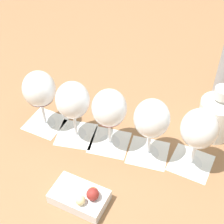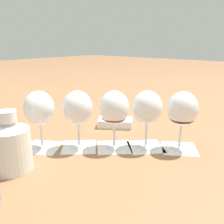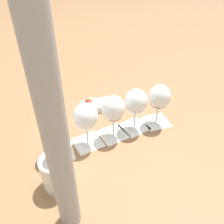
{
  "view_description": "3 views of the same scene",
  "coord_description": "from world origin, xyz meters",
  "px_view_note": "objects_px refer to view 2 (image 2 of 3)",
  "views": [
    {
      "loc": [
        -0.58,
        0.35,
        0.76
      ],
      "look_at": [
        0.0,
        0.0,
        0.13
      ],
      "focal_mm": 55.0,
      "sensor_mm": 36.0,
      "label": 1
    },
    {
      "loc": [
        0.47,
        -0.56,
        0.34
      ],
      "look_at": [
        0.0,
        0.0,
        0.13
      ],
      "focal_mm": 38.0,
      "sensor_mm": 36.0,
      "label": 2
    },
    {
      "loc": [
        0.18,
        -0.74,
        0.7
      ],
      "look_at": [
        0.0,
        0.0,
        0.13
      ],
      "focal_mm": 38.0,
      "sensor_mm": 36.0,
      "label": 3
    }
  ],
  "objects_px": {
    "wine_glass_0": "(39,110)",
    "wine_glass_1": "(78,110)",
    "wine_glass_2": "(114,110)",
    "snack_dish": "(114,121)",
    "wine_glass_3": "(147,110)",
    "wine_glass_4": "(182,111)",
    "ceramic_vase": "(11,145)"
  },
  "relations": [
    {
      "from": "wine_glass_1",
      "to": "snack_dish",
      "type": "relative_size",
      "value": 1.17
    },
    {
      "from": "wine_glass_2",
      "to": "wine_glass_3",
      "type": "height_order",
      "value": "same"
    },
    {
      "from": "wine_glass_1",
      "to": "wine_glass_0",
      "type": "bearing_deg",
      "value": -138.75
    },
    {
      "from": "wine_glass_1",
      "to": "snack_dish",
      "type": "xyz_separation_m",
      "value": [
        -0.04,
        0.24,
        -0.11
      ]
    },
    {
      "from": "wine_glass_0",
      "to": "wine_glass_2",
      "type": "bearing_deg",
      "value": 40.23
    },
    {
      "from": "wine_glass_2",
      "to": "snack_dish",
      "type": "relative_size",
      "value": 1.17
    },
    {
      "from": "wine_glass_0",
      "to": "wine_glass_1",
      "type": "bearing_deg",
      "value": 41.25
    },
    {
      "from": "wine_glass_2",
      "to": "wine_glass_0",
      "type": "bearing_deg",
      "value": -139.77
    },
    {
      "from": "wine_glass_0",
      "to": "wine_glass_1",
      "type": "distance_m",
      "value": 0.12
    },
    {
      "from": "wine_glass_2",
      "to": "wine_glass_1",
      "type": "bearing_deg",
      "value": -140.83
    },
    {
      "from": "wine_glass_0",
      "to": "wine_glass_4",
      "type": "relative_size",
      "value": 1.0
    },
    {
      "from": "wine_glass_2",
      "to": "wine_glass_3",
      "type": "bearing_deg",
      "value": 41.01
    },
    {
      "from": "wine_glass_1",
      "to": "wine_glass_4",
      "type": "relative_size",
      "value": 1.0
    },
    {
      "from": "wine_glass_0",
      "to": "wine_glass_2",
      "type": "height_order",
      "value": "same"
    },
    {
      "from": "wine_glass_0",
      "to": "wine_glass_2",
      "type": "relative_size",
      "value": 1.0
    },
    {
      "from": "wine_glass_3",
      "to": "snack_dish",
      "type": "xyz_separation_m",
      "value": [
        -0.21,
        0.09,
        -0.11
      ]
    },
    {
      "from": "wine_glass_0",
      "to": "snack_dish",
      "type": "relative_size",
      "value": 1.17
    },
    {
      "from": "wine_glass_4",
      "to": "ceramic_vase",
      "type": "xyz_separation_m",
      "value": [
        -0.3,
        -0.42,
        -0.06
      ]
    },
    {
      "from": "wine_glass_1",
      "to": "wine_glass_4",
      "type": "xyz_separation_m",
      "value": [
        0.27,
        0.21,
        -0.0
      ]
    },
    {
      "from": "wine_glass_2",
      "to": "snack_dish",
      "type": "height_order",
      "value": "wine_glass_2"
    },
    {
      "from": "wine_glass_3",
      "to": "wine_glass_4",
      "type": "height_order",
      "value": "same"
    },
    {
      "from": "wine_glass_4",
      "to": "snack_dish",
      "type": "distance_m",
      "value": 0.33
    },
    {
      "from": "wine_glass_3",
      "to": "ceramic_vase",
      "type": "xyz_separation_m",
      "value": [
        -0.21,
        -0.36,
        -0.06
      ]
    },
    {
      "from": "wine_glass_0",
      "to": "wine_glass_3",
      "type": "xyz_separation_m",
      "value": [
        0.26,
        0.23,
        0.0
      ]
    },
    {
      "from": "wine_glass_0",
      "to": "ceramic_vase",
      "type": "distance_m",
      "value": 0.16
    },
    {
      "from": "wine_glass_0",
      "to": "snack_dish",
      "type": "distance_m",
      "value": 0.34
    },
    {
      "from": "wine_glass_0",
      "to": "wine_glass_1",
      "type": "height_order",
      "value": "same"
    },
    {
      "from": "ceramic_vase",
      "to": "wine_glass_1",
      "type": "bearing_deg",
      "value": 81.18
    },
    {
      "from": "wine_glass_1",
      "to": "wine_glass_3",
      "type": "bearing_deg",
      "value": 40.04
    },
    {
      "from": "wine_glass_1",
      "to": "wine_glass_2",
      "type": "bearing_deg",
      "value": 39.17
    },
    {
      "from": "wine_glass_3",
      "to": "ceramic_vase",
      "type": "relative_size",
      "value": 1.13
    },
    {
      "from": "wine_glass_1",
      "to": "wine_glass_3",
      "type": "xyz_separation_m",
      "value": [
        0.17,
        0.14,
        -0.0
      ]
    }
  ]
}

